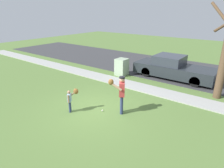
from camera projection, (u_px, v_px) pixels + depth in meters
name	position (u px, v px, depth m)	size (l,w,h in m)	color
ground_plane	(136.00, 87.00, 11.59)	(48.00, 48.00, 0.00)	#567538
sidewalk_strip	(137.00, 86.00, 11.66)	(36.00, 1.20, 0.06)	#A3A39E
road_surface	(169.00, 68.00, 15.38)	(36.00, 6.80, 0.02)	#38383A
person_adult	(121.00, 91.00, 8.30)	(0.57, 0.84, 1.70)	navy
person_child	(71.00, 97.00, 8.57)	(0.40, 0.56, 1.07)	navy
baseball	(102.00, 111.00, 8.81)	(0.07, 0.07, 0.07)	white
utility_cabinet	(122.00, 67.00, 13.62)	(0.73, 0.79, 1.17)	#9EB293
parked_pickup_dark	(173.00, 68.00, 13.01)	(5.20, 1.95, 1.48)	#23282D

